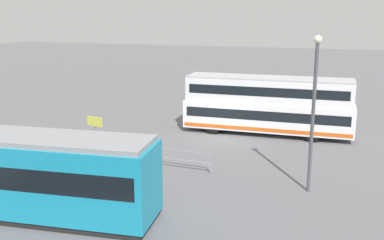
# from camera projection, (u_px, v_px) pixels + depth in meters

# --- Properties ---
(ground_plane) EXTENTS (160.00, 160.00, 0.00)m
(ground_plane) POSITION_uv_depth(u_px,v_px,m) (221.00, 137.00, 29.62)
(ground_plane) COLOR slate
(double_decker_bus) EXTENTS (11.35, 2.74, 3.92)m
(double_decker_bus) POSITION_uv_depth(u_px,v_px,m) (267.00, 105.00, 30.04)
(double_decker_bus) COLOR white
(double_decker_bus) RESTS_ON ground
(tram_yellow) EXTENTS (12.97, 3.86, 3.40)m
(tram_yellow) POSITION_uv_depth(u_px,v_px,m) (4.00, 171.00, 18.22)
(tram_yellow) COLOR teal
(tram_yellow) RESTS_ON ground
(pedestrian_near_railing) EXTENTS (0.36, 0.32, 1.65)m
(pedestrian_near_railing) POSITION_uv_depth(u_px,v_px,m) (94.00, 143.00, 25.16)
(pedestrian_near_railing) COLOR #33384C
(pedestrian_near_railing) RESTS_ON ground
(pedestrian_railing) EXTENTS (7.21, 0.48, 1.08)m
(pedestrian_railing) POSITION_uv_depth(u_px,v_px,m) (149.00, 152.00, 24.06)
(pedestrian_railing) COLOR gray
(pedestrian_railing) RESTS_ON ground
(info_sign) EXTENTS (1.05, 0.25, 2.54)m
(info_sign) POSITION_uv_depth(u_px,v_px,m) (95.00, 129.00, 25.03)
(info_sign) COLOR slate
(info_sign) RESTS_ON ground
(street_lamp) EXTENTS (0.36, 0.36, 7.17)m
(street_lamp) POSITION_uv_depth(u_px,v_px,m) (314.00, 104.00, 19.76)
(street_lamp) COLOR #4C4C51
(street_lamp) RESTS_ON ground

